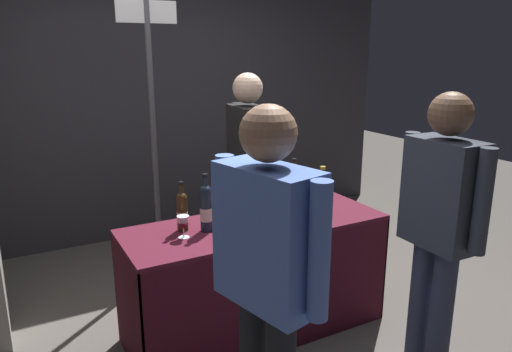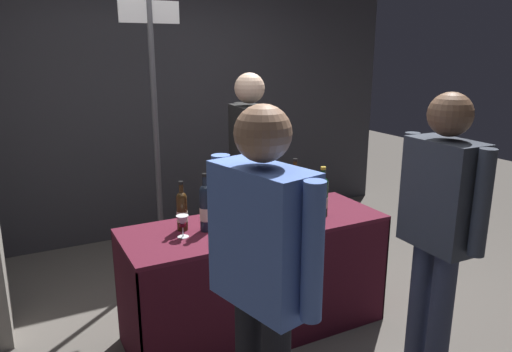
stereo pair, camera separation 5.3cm
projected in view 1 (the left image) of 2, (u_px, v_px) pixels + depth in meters
The scene contains 15 objects.
ground_plane at pixel (256, 328), 3.18m from camera, with size 12.00×12.00×0.00m, color #514C47.
back_partition at pixel (153, 86), 4.55m from camera, with size 5.22×0.12×2.91m, color #2D2D33.
tasting_table at pixel (256, 258), 3.05m from camera, with size 1.66×0.61×0.75m.
featured_wine_bottle at pixel (294, 185), 3.29m from camera, with size 0.07×0.07×0.33m.
display_bottle_0 at pixel (322, 195), 3.08m from camera, with size 0.08×0.08×0.33m.
display_bottle_1 at pixel (309, 201), 2.96m from camera, with size 0.08×0.08×0.32m.
display_bottle_2 at pixel (206, 207), 2.81m from camera, with size 0.07×0.07×0.35m.
display_bottle_3 at pixel (182, 211), 2.82m from camera, with size 0.07×0.07×0.30m.
display_bottle_4 at pixel (276, 205), 2.88m from camera, with size 0.07×0.07×0.33m.
wine_glass_near_vendor at pixel (183, 223), 2.72m from camera, with size 0.07×0.07×0.13m.
flower_vase at pixel (224, 205), 2.96m from camera, with size 0.09×0.09×0.31m.
vendor_presenter at pixel (248, 161), 3.63m from camera, with size 0.25×0.56×1.63m.
taster_foreground_right at pixel (267, 265), 1.91m from camera, with size 0.31×0.60×1.61m.
taster_foreground_left at pixel (440, 218), 2.48m from camera, with size 0.22×0.55×1.60m.
booth_signpost at pixel (152, 116), 3.69m from camera, with size 0.45×0.04×2.18m.
Camera 1 is at (-1.34, -2.47, 1.80)m, focal length 33.51 mm.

